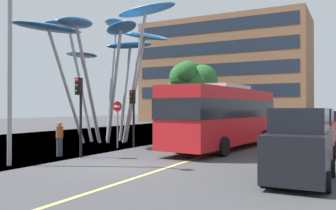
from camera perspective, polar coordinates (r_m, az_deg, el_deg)
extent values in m
cube|color=#424244|center=(14.49, -7.89, -9.92)|extent=(120.00, 240.00, 0.10)
cube|color=#E0D666|center=(13.57, -1.73, -10.37)|extent=(0.16, 144.00, 0.01)
cube|color=red|center=(20.67, 8.85, -1.74)|extent=(3.48, 10.77, 3.04)
cube|color=black|center=(20.67, 8.85, -0.57)|extent=(3.51, 10.88, 0.97)
cube|color=yellow|center=(25.55, 13.56, 1.24)|extent=(1.37, 0.23, 0.36)
cube|color=#B2B2B7|center=(20.70, 8.85, 2.79)|extent=(2.21, 3.86, 0.24)
cylinder|color=black|center=(23.37, 14.91, -4.99)|extent=(0.37, 0.98, 0.96)
cylinder|color=black|center=(24.24, 9.28, -4.84)|extent=(0.37, 0.98, 0.96)
cylinder|color=black|center=(17.60, 8.76, -6.50)|extent=(0.37, 0.98, 0.96)
cylinder|color=black|center=(18.73, 1.75, -6.14)|extent=(0.37, 0.98, 0.96)
cylinder|color=#9EA0A5|center=(23.97, -5.30, 4.36)|extent=(1.93, 0.24, 8.74)
ellipsoid|color=#4299E0|center=(24.30, -3.49, 14.72)|extent=(4.21, 1.75, 0.73)
cylinder|color=#9EA0A5|center=(24.95, -5.22, 2.56)|extent=(1.45, 0.86, 7.33)
ellipsoid|color=#4299E0|center=(25.35, -3.70, 10.83)|extent=(3.65, 2.95, 1.20)
cylinder|color=#9EA0A5|center=(26.24, -6.78, 2.01)|extent=(0.57, 1.12, 6.96)
ellipsoid|color=#2D7FD1|center=(26.89, -5.96, 9.39)|extent=(2.60, 4.23, 1.17)
cylinder|color=#9EA0A5|center=(27.08, -8.86, 3.99)|extent=(1.06, 2.41, 8.92)
ellipsoid|color=#4CA3E5|center=(28.87, -8.22, 12.63)|extent=(2.51, 3.54, 0.51)
cylinder|color=#9EA0A5|center=(26.90, -12.26, 1.33)|extent=(2.62, 1.12, 6.41)
ellipsoid|color=#2D7FD1|center=(28.26, -13.57, 7.70)|extent=(4.21, 2.72, 0.94)
cylinder|color=#9EA0A5|center=(26.05, -13.77, 3.60)|extent=(2.00, 0.71, 8.39)
ellipsoid|color=#388EDB|center=(27.07, -15.52, 12.38)|extent=(3.81, 2.21, 0.48)
cylinder|color=#9EA0A5|center=(24.33, -15.80, 2.79)|extent=(1.42, 2.31, 7.47)
ellipsoid|color=#4299E0|center=(24.49, -18.45, 11.53)|extent=(3.53, 4.56, 0.53)
cylinder|color=#9EA0A5|center=(23.47, -12.44, 2.92)|extent=(0.63, 3.05, 7.50)
ellipsoid|color=#4CA3E5|center=(22.80, -14.35, 12.46)|extent=(1.90, 3.30, 0.91)
cylinder|color=#9EA0A5|center=(23.53, -8.50, 2.71)|extent=(2.17, 1.52, 7.33)
ellipsoid|color=#4299E0|center=(22.97, -7.45, 11.95)|extent=(3.63, 3.08, 0.57)
cylinder|color=black|center=(17.43, -13.61, -1.97)|extent=(0.12, 0.12, 3.74)
cube|color=black|center=(17.35, -13.91, 2.88)|extent=(0.28, 0.24, 0.80)
sphere|color=red|center=(17.27, -14.19, 3.76)|extent=(0.18, 0.18, 0.18)
sphere|color=#3A2707|center=(17.25, -14.19, 2.90)|extent=(0.18, 0.18, 0.18)
sphere|color=black|center=(17.24, -14.19, 2.04)|extent=(0.18, 0.18, 0.18)
cylinder|color=black|center=(21.53, -5.44, -2.17)|extent=(0.12, 0.12, 3.38)
cube|color=black|center=(21.41, -5.63, 1.28)|extent=(0.28, 0.24, 0.80)
sphere|color=red|center=(21.31, -5.82, 1.99)|extent=(0.18, 0.18, 0.18)
sphere|color=#3A2707|center=(21.30, -5.82, 1.29)|extent=(0.18, 0.18, 0.18)
sphere|color=black|center=(21.30, -5.82, 0.59)|extent=(0.18, 0.18, 0.18)
cube|color=black|center=(12.21, 20.10, -7.29)|extent=(1.72, 4.08, 1.38)
cube|color=black|center=(12.13, 20.09, -2.25)|extent=(1.59, 2.24, 0.76)
cylinder|color=black|center=(13.47, 24.46, -9.10)|extent=(0.20, 0.60, 0.60)
cylinder|color=black|center=(13.65, 17.13, -9.00)|extent=(0.20, 0.60, 0.60)
cylinder|color=black|center=(10.98, 23.85, -11.08)|extent=(0.20, 0.60, 0.60)
cylinder|color=black|center=(11.21, 14.85, -10.89)|extent=(0.20, 0.60, 0.60)
cube|color=maroon|center=(19.56, 22.03, -4.84)|extent=(1.89, 4.24, 1.30)
cube|color=black|center=(19.51, 22.02, -1.73)|extent=(1.74, 2.33, 0.82)
cylinder|color=black|center=(20.85, 24.95, -6.01)|extent=(0.20, 0.60, 0.60)
cylinder|color=black|center=(21.01, 19.77, -5.99)|extent=(0.20, 0.60, 0.60)
cylinder|color=black|center=(18.24, 24.64, -6.81)|extent=(0.20, 0.60, 0.60)
cylinder|color=black|center=(18.42, 18.73, -6.77)|extent=(0.20, 0.60, 0.60)
cube|color=maroon|center=(25.93, 23.44, -3.75)|extent=(1.85, 3.93, 1.30)
cube|color=black|center=(25.89, 23.43, -1.59)|extent=(1.71, 2.16, 0.65)
cylinder|color=black|center=(27.25, 21.65, -4.71)|extent=(0.20, 0.60, 0.60)
cylinder|color=black|center=(24.83, 21.12, -5.13)|extent=(0.20, 0.60, 0.60)
cylinder|color=gray|center=(16.08, -23.73, 6.80)|extent=(0.18, 0.18, 8.71)
cylinder|color=brown|center=(37.48, 3.80, -1.40)|extent=(0.37, 0.37, 3.44)
sphere|color=#286028|center=(37.79, 2.56, 4.30)|extent=(3.15, 3.15, 3.15)
sphere|color=#286028|center=(37.71, 4.56, 3.04)|extent=(3.27, 3.27, 3.27)
sphere|color=#286028|center=(37.99, 5.49, 4.02)|extent=(3.16, 3.16, 3.16)
sphere|color=#286028|center=(38.03, 3.14, 5.11)|extent=(2.56, 2.56, 2.56)
sphere|color=#286028|center=(37.15, 2.83, 5.03)|extent=(2.43, 2.43, 2.43)
cylinder|color=brown|center=(39.05, 2.50, -1.92)|extent=(0.33, 0.33, 2.69)
sphere|color=#387A33|center=(39.31, 2.09, 1.31)|extent=(2.65, 2.65, 2.65)
sphere|color=#387A33|center=(39.38, 3.18, 3.28)|extent=(2.94, 2.94, 2.94)
sphere|color=#387A33|center=(39.74, 2.93, 0.85)|extent=(2.49, 2.49, 2.49)
sphere|color=#387A33|center=(38.26, 3.65, 2.84)|extent=(3.11, 3.11, 3.11)
sphere|color=#387A33|center=(39.47, 2.72, 2.07)|extent=(3.99, 3.99, 3.99)
cylinder|color=#2D3342|center=(18.24, -16.76, -6.38)|extent=(0.29, 0.29, 0.89)
cylinder|color=#99471E|center=(18.18, -16.76, -4.11)|extent=(0.34, 0.34, 0.56)
sphere|color=#937056|center=(18.16, -16.76, -2.88)|extent=(0.22, 0.22, 0.22)
cylinder|color=gray|center=(21.24, -7.97, -3.09)|extent=(0.08, 0.08, 2.71)
cylinder|color=red|center=(21.19, -8.01, -0.24)|extent=(0.60, 0.03, 0.60)
cube|color=white|center=(21.17, -8.06, -0.24)|extent=(0.40, 0.04, 0.11)
cube|color=#8E6042|center=(62.48, 8.98, 5.16)|extent=(27.23, 12.09, 16.92)
cube|color=#1E2838|center=(56.51, 7.07, 2.14)|extent=(25.60, 0.08, 1.90)
cube|color=#1E2838|center=(56.76, 7.07, 5.56)|extent=(25.60, 0.08, 1.90)
cube|color=#1E2838|center=(57.21, 7.07, 8.93)|extent=(25.60, 0.08, 1.90)
cube|color=#1E2838|center=(57.86, 7.06, 12.24)|extent=(25.60, 0.08, 1.90)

